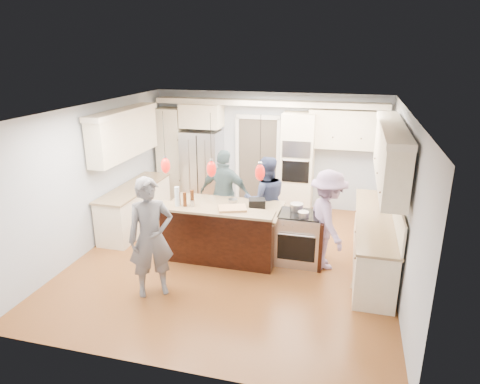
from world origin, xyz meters
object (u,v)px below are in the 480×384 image
object	(u,v)px
island_range	(300,238)
kitchen_island	(223,230)
person_bar_end	(151,238)
refrigerator	(202,168)
person_far_left	(266,200)

from	to	relation	value
island_range	kitchen_island	bearing A→B (deg)	-176.90
kitchen_island	person_bar_end	xyz separation A→B (m)	(-0.66, -1.55, 0.45)
kitchen_island	person_bar_end	world-z (taller)	person_bar_end
refrigerator	kitchen_island	distance (m)	2.91
refrigerator	person_far_left	xyz separation A→B (m)	(1.93, -1.79, -0.04)
kitchen_island	person_far_left	distance (m)	1.07
refrigerator	person_far_left	size ratio (longest dim) A/B	1.05
person_far_left	refrigerator	bearing A→B (deg)	-64.48
person_bar_end	person_far_left	xyz separation A→B (m)	(1.29, 2.33, -0.08)
kitchen_island	island_range	size ratio (longest dim) A/B	2.28
refrigerator	island_range	xyz separation A→B (m)	(2.71, -2.49, -0.44)
person_bar_end	refrigerator	bearing A→B (deg)	65.06
refrigerator	person_far_left	world-z (taller)	refrigerator
refrigerator	person_bar_end	distance (m)	4.17
refrigerator	person_far_left	distance (m)	2.63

